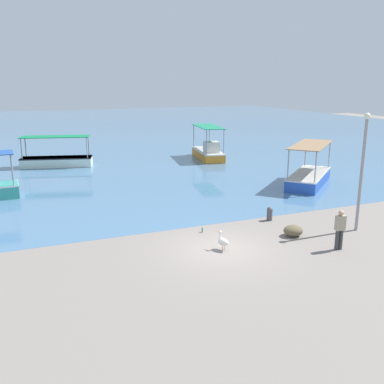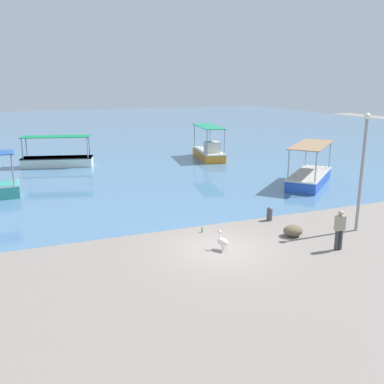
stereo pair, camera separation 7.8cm
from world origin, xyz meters
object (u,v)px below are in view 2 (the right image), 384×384
(glass_bottle, at_px, (202,230))
(fisherman_standing, at_px, (340,229))
(fishing_boat_near_right, at_px, (209,152))
(lamp_post, at_px, (362,166))
(mooring_bollard, at_px, (270,213))
(net_pile, at_px, (293,231))
(fishing_boat_center, at_px, (309,176))
(pelican, at_px, (223,241))
(fishing_boat_outer, at_px, (58,160))

(glass_bottle, bearing_deg, fisherman_standing, -42.33)
(fishing_boat_near_right, height_order, lamp_post, lamp_post)
(mooring_bollard, distance_m, glass_bottle, 3.85)
(net_pile, bearing_deg, glass_bottle, 151.26)
(fisherman_standing, bearing_deg, mooring_bollard, 97.67)
(fishing_boat_center, relative_size, pelican, 6.96)
(fishing_boat_near_right, relative_size, fishing_boat_center, 0.98)
(net_pile, bearing_deg, lamp_post, -7.89)
(fishing_boat_near_right, xyz_separation_m, pelican, (-8.18, -19.71, -0.28))
(fishing_boat_outer, distance_m, fisherman_standing, 24.67)
(fishing_boat_outer, xyz_separation_m, mooring_bollard, (8.58, -18.53, -0.17))
(pelican, xyz_separation_m, glass_bottle, (0.05, 2.27, -0.27))
(lamp_post, xyz_separation_m, mooring_bollard, (-2.99, 2.77, -2.69))
(mooring_bollard, bearing_deg, net_pile, -95.31)
(glass_bottle, bearing_deg, fishing_boat_near_right, 65.01)
(fishing_boat_near_right, xyz_separation_m, glass_bottle, (-8.13, -17.44, -0.54))
(fishing_boat_outer, distance_m, glass_bottle, 19.47)
(pelican, height_order, net_pile, pelican)
(mooring_bollard, bearing_deg, fishing_boat_near_right, 75.85)
(mooring_bollard, bearing_deg, glass_bottle, -174.77)
(fishing_boat_outer, height_order, fishing_boat_near_right, fishing_boat_near_right)
(fishing_boat_center, height_order, glass_bottle, fishing_boat_center)
(fishing_boat_outer, bearing_deg, net_pile, -68.14)
(fishing_boat_center, height_order, lamp_post, lamp_post)
(mooring_bollard, distance_m, net_pile, 2.34)
(fishing_boat_near_right, bearing_deg, fishing_boat_center, -78.91)
(mooring_bollard, bearing_deg, fishing_boat_outer, 114.85)
(fishing_boat_near_right, height_order, glass_bottle, fishing_boat_near_right)
(fishing_boat_near_right, relative_size, lamp_post, 1.00)
(fishing_boat_center, bearing_deg, mooring_bollard, -139.56)
(mooring_bollard, height_order, net_pile, mooring_bollard)
(pelican, bearing_deg, lamp_post, -1.22)
(fishing_boat_near_right, relative_size, glass_bottle, 20.17)
(pelican, distance_m, net_pile, 3.67)
(fishing_boat_outer, bearing_deg, fishing_boat_center, -40.50)
(pelican, height_order, fisherman_standing, fisherman_standing)
(lamp_post, xyz_separation_m, net_pile, (-3.21, 0.44, -2.82))
(net_pile, bearing_deg, fishing_boat_center, 49.44)
(fishing_boat_near_right, bearing_deg, lamp_post, -93.79)
(fishing_boat_outer, xyz_separation_m, glass_bottle, (4.76, -18.88, -0.43))
(fishing_boat_center, relative_size, mooring_bollard, 7.94)
(fishing_boat_outer, bearing_deg, glass_bottle, -75.85)
(lamp_post, relative_size, net_pile, 6.02)
(pelican, relative_size, fisherman_standing, 0.47)
(fishing_boat_center, height_order, mooring_bollard, fishing_boat_center)
(fishing_boat_near_right, relative_size, mooring_bollard, 7.76)
(pelican, bearing_deg, mooring_bollard, 34.09)
(fishing_boat_center, distance_m, mooring_bollard, 8.62)
(fishing_boat_center, bearing_deg, fishing_boat_near_right, 101.09)
(pelican, distance_m, lamp_post, 7.38)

